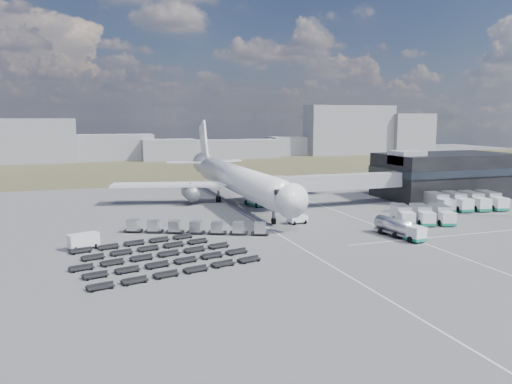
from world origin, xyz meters
name	(u,v)px	position (x,y,z in m)	size (l,w,h in m)	color
ground	(294,236)	(0.00, 0.00, 0.00)	(420.00, 420.00, 0.00)	#565659
grass_strip	(173,168)	(0.00, 110.00, 0.01)	(420.00, 90.00, 0.01)	brown
lane_markings	(341,227)	(9.77, 3.00, 0.01)	(47.12, 110.00, 0.01)	silver
terminal	(444,174)	(47.77, 23.96, 5.25)	(30.40, 16.40, 11.00)	black
jet_bridge	(327,183)	(15.90, 20.42, 5.05)	(30.30, 3.80, 7.05)	#939399
airliner	(235,178)	(0.00, 32.38, 5.29)	(51.59, 64.53, 17.62)	white
skyline	(132,140)	(-10.67, 149.37, 8.38)	(286.23, 23.28, 23.80)	gray
fuel_tanker	(400,228)	(14.72, -6.29, 1.43)	(3.83, 9.14, 2.87)	white
pushback_tug	(297,219)	(4.00, 8.00, 0.73)	(3.23, 1.82, 1.46)	white
utility_van	(84,241)	(-30.96, 2.32, 1.10)	(4.07, 1.84, 2.19)	white
catering_truck	(256,199)	(2.95, 27.12, 1.40)	(3.52, 6.33, 2.74)	white
service_trucks_near	(422,215)	(24.55, 1.19, 1.53)	(10.95, 9.49, 2.81)	white
service_trucks_far	(466,201)	(40.96, 9.22, 1.69)	(15.02, 9.79, 3.11)	white
uld_row	(196,227)	(-14.19, 6.27, 1.07)	(21.69, 11.21, 1.79)	black
baggage_dollies	(156,256)	(-22.04, -5.90, 0.34)	(24.31, 21.79, 0.68)	black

